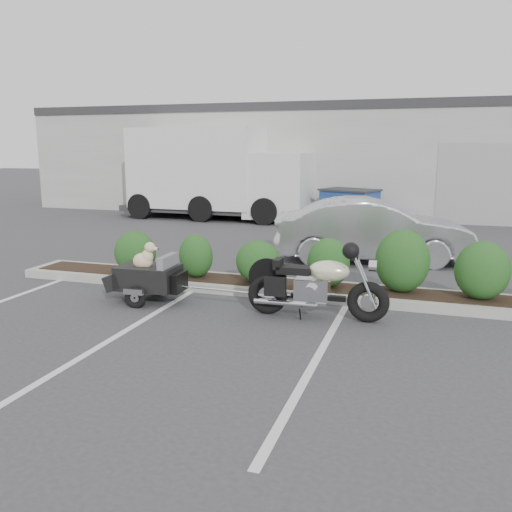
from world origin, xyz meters
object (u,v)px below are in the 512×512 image
(motorcycle, at_px, (316,286))
(dumpster, at_px, (349,206))
(pet_trailer, at_px, (148,276))
(delivery_truck, at_px, (218,175))
(sedan, at_px, (373,231))

(motorcycle, bearing_deg, dumpster, 93.50)
(pet_trailer, distance_m, delivery_truck, 10.53)
(motorcycle, xyz_separation_m, pet_trailer, (-2.78, 0.02, -0.06))
(motorcycle, distance_m, dumpster, 10.09)
(pet_trailer, xyz_separation_m, sedan, (3.13, 4.27, 0.27))
(pet_trailer, distance_m, sedan, 5.30)
(motorcycle, xyz_separation_m, delivery_truck, (-5.60, 10.11, 1.01))
(pet_trailer, relative_size, dumpster, 0.82)
(motorcycle, height_order, delivery_truck, delivery_truck)
(motorcycle, bearing_deg, sedan, 83.21)
(sedan, distance_m, dumpster, 5.90)
(sedan, height_order, dumpster, sedan)
(pet_trailer, height_order, dumpster, dumpster)
(sedan, bearing_deg, pet_trailer, 132.32)
(motorcycle, bearing_deg, delivery_truck, 116.80)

